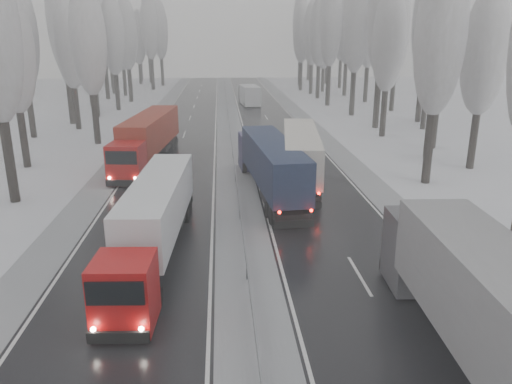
{
  "coord_description": "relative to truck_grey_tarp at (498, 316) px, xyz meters",
  "views": [
    {
      "loc": [
        -1.09,
        -8.71,
        10.72
      ],
      "look_at": [
        0.86,
        18.49,
        2.2
      ],
      "focal_mm": 35.0,
      "sensor_mm": 36.0,
      "label": 1
    }
  ],
  "objects": [
    {
      "name": "carriageway_right",
      "position": [
        -1.97,
        25.91,
        -2.56
      ],
      "size": [
        7.5,
        200.0,
        0.03
      ],
      "primitive_type": "cube",
      "color": "black",
      "rests_on": "ground"
    },
    {
      "name": "carriageway_left",
      "position": [
        -12.47,
        25.91,
        -2.56
      ],
      "size": [
        7.5,
        200.0,
        0.03
      ],
      "primitive_type": "cube",
      "color": "black",
      "rests_on": "ground"
    },
    {
      "name": "median_slush",
      "position": [
        -7.22,
        25.91,
        -2.55
      ],
      "size": [
        3.0,
        200.0,
        0.04
      ],
      "primitive_type": "cube",
      "color": "#9DA1A5",
      "rests_on": "ground"
    },
    {
      "name": "shoulder_right",
      "position": [
        2.98,
        25.91,
        -2.55
      ],
      "size": [
        2.4,
        200.0,
        0.04
      ],
      "primitive_type": "cube",
      "color": "#9DA1A5",
      "rests_on": "ground"
    },
    {
      "name": "shoulder_left",
      "position": [
        -17.42,
        25.91,
        -2.55
      ],
      "size": [
        2.4,
        200.0,
        0.04
      ],
      "primitive_type": "cube",
      "color": "#9DA1A5",
      "rests_on": "ground"
    },
    {
      "name": "median_guardrail",
      "position": [
        -7.22,
        25.9,
        -1.97
      ],
      "size": [
        0.12,
        200.0,
        0.76
      ],
      "color": "slate",
      "rests_on": "ground"
    },
    {
      "name": "tree_18",
      "position": [
        7.28,
        22.95,
        8.13
      ],
      "size": [
        3.6,
        3.6,
        16.58
      ],
      "color": "black",
      "rests_on": "ground"
    },
    {
      "name": "tree_19",
      "position": [
        12.8,
        26.95,
        6.85
      ],
      "size": [
        3.6,
        3.6,
        14.57
      ],
      "color": "black",
      "rests_on": "ground"
    },
    {
      "name": "tree_20",
      "position": [
        10.67,
        31.08,
        7.57
      ],
      "size": [
        3.6,
        3.6,
        15.71
      ],
      "color": "black",
      "rests_on": "ground"
    },
    {
      "name": "tree_21",
      "position": [
        12.9,
        35.08,
        9.43
      ],
      "size": [
        3.6,
        3.6,
        18.62
      ],
      "color": "black",
      "rests_on": "ground"
    },
    {
      "name": "tree_22",
      "position": [
        9.8,
        41.51,
        7.67
      ],
      "size": [
        3.6,
        3.6,
        15.86
      ],
      "color": "black",
      "rests_on": "ground"
    },
    {
      "name": "tree_23",
      "position": [
        16.08,
        45.51,
        6.2
      ],
      "size": [
        3.6,
        3.6,
        13.55
      ],
      "color": "black",
      "rests_on": "ground"
    },
    {
      "name": "tree_24",
      "position": [
        10.67,
        46.93,
        10.62
      ],
      "size": [
        3.6,
        3.6,
        20.49
      ],
      "color": "black",
      "rests_on": "ground"
    },
    {
      "name": "tree_25",
      "position": [
        17.59,
        50.93,
        9.95
      ],
      "size": [
        3.6,
        3.6,
        19.44
      ],
      "color": "black",
      "rests_on": "ground"
    },
    {
      "name": "tree_26",
      "position": [
        10.34,
        57.18,
        9.53
      ],
      "size": [
        3.6,
        3.6,
        18.78
      ],
      "color": "black",
      "rests_on": "ground"
    },
    {
      "name": "tree_27",
      "position": [
        17.49,
        61.18,
        8.79
      ],
      "size": [
        3.6,
        3.6,
        17.62
      ],
      "color": "black",
      "rests_on": "ground"
    },
    {
      "name": "tree_28",
      "position": [
        9.12,
        67.87,
        10.07
      ],
      "size": [
        3.6,
        3.6,
        19.62
      ],
      "color": "black",
      "rests_on": "ground"
    },
    {
      "name": "tree_29",
      "position": [
        16.49,
        71.87,
        9.1
      ],
      "size": [
        3.6,
        3.6,
        18.11
      ],
      "color": "black",
      "rests_on": "ground"
    },
    {
      "name": "tree_30",
      "position": [
        9.34,
        77.61,
        8.95
      ],
      "size": [
        3.6,
        3.6,
        17.86
      ],
      "color": "black",
      "rests_on": "ground"
    },
    {
      "name": "tree_31",
      "position": [
        15.25,
        81.61,
        9.4
      ],
      "size": [
        3.6,
        3.6,
        18.58
      ],
      "color": "black",
      "rests_on": "ground"
    },
    {
      "name": "tree_32",
      "position": [
        9.41,
        85.12,
        8.61
      ],
      "size": [
        3.6,
        3.6,
        17.33
      ],
      "color": "black",
      "rests_on": "ground"
    },
    {
      "name": "tree_33",
      "position": [
        12.54,
        89.12,
        6.69
      ],
      "size": [
        3.6,
        3.6,
        14.33
      ],
      "color": "black",
      "rests_on": "ground"
    },
    {
      "name": "tree_34",
      "position": [
        8.51,
        92.23,
        8.8
      ],
      "size": [
        3.6,
        3.6,
        17.63
      ],
      "color": "black",
      "rests_on": "ground"
    },
    {
      "name": "tree_35",
      "position": [
        17.72,
        96.23,
        9.19
      ],
      "size": [
        3.6,
        3.6,
        18.25
      ],
      "color": "black",
      "rests_on": "ground"
    },
    {
      "name": "tree_36",
      "position": [
        9.81,
        102.07,
        10.45
      ],
      "size": [
        3.6,
        3.6,
        20.23
      ],
      "color": "black",
      "rests_on": "ground"
    },
    {
      "name": "tree_37",
      "position": [
        16.8,
        106.07,
        7.99
      ],
      "size": [
        3.6,
        3.6,
        16.37
      ],
      "color": "black",
      "rests_on": "ground"
    },
    {
      "name": "tree_38",
      "position": [
        11.51,
        112.64,
        9.02
      ],
      "size": [
        3.6,
        3.6,
        17.97
      ],
      "color": "black",
      "rests_on": "ground"
    },
    {
      "name": "tree_39",
      "position": [
        14.33,
        116.64,
        7.88
      ],
      "size": [
        3.6,
        3.6,
        16.19
      ],
      "color": "black",
      "rests_on": "ground"
    },
    {
      "name": "tree_60",
      "position": [
        -24.97,
        30.11,
        7.02
      ],
      "size": [
        3.6,
        3.6,
        14.84
      ],
      "color": "black",
      "rests_on": "ground"
    },
    {
      "name": "tree_62",
      "position": [
        -21.17,
        39.64,
        7.78
      ],
      "size": [
        3.6,
        3.6,
        16.04
      ],
      "color": "black",
      "rests_on": "ground"
    },
    {
      "name": "tree_63",
      "position": [
        -29.07,
        43.64,
        8.32
      ],
      "size": [
        3.6,
        3.6,
        16.88
      ],
      "color": "black",
      "rests_on": "ground"
    },
    {
      "name": "tree_64",
      "position": [
        -25.48,
        48.63,
        7.39
      ],
      "size": [
        3.6,
        3.6,
        15.42
      ],
      "color": "black",
      "rests_on": "ground"
    },
    {
      "name": "tree_65",
      "position": [
        -27.28,
        52.63,
        9.97
      ],
      "size": [
        3.6,
        3.6,
        19.48
      ],
      "color": "black",
      "rests_on": "ground"
    },
    {
      "name": "tree_66",
      "position": [
        -25.38,
        58.26,
        7.27
      ],
      "size": [
        3.6,
        3.6,
        15.23
      ],
      "color": "black",
      "rests_on": "ground"
    },
    {
      "name": "tree_67",
      "position": [
        -26.77,
        62.26,
        8.46
      ],
      "size": [
        3.6,
        3.6,
        17.09
      ],
      "color": "black",
      "rests_on": "ground"
    },
    {
      "name": "tree_68",
      "position": [
        -23.8,
        65.02,
        8.17
      ],
      "size": [
        3.6,
        3.6,
        16.65
      ],
      "color": "black",
      "rests_on": "ground"
    },
    {
      "name": "tree_69",
      "position": [
        -28.64,
        69.02,
        9.89
      ],
      "size": [
        3.6,
        3.6,
        19.35
      ],
      "color": "black",
      "rests_on": "ground"
    },
    {
      "name": "tree_70",
      "position": [
        -23.55,
        75.1,
        8.46
      ],
      "size": [
        3.6,
        3.6,
        17.09
      ],
      "color": "black",
      "rests_on": "ground"
    },
    {
      "name": "tree_71",
      "position": [
        -28.31,
        79.1,
        10.05
      ],
      "size": [
        3.6,
        3.6,
        19.61
      ],
      "color": "black",
      "rests_on": "ground"
    },
    {
      "name": "tree_72",
      "position": [
        -26.15,
        84.45,
        7.19
      ],
      "size": [
        3.6,
        3.6,
        15.11
      ],
      "color": "black",
      "rests_on": "ground"
    },
    {
      "name": "tree_73",
      "position": [
        -29.04,
        88.45,
        8.54
      ],
      "size": [
        3.6,
        3.6,
        17.22
      ],
      "color": "black",
      "rests_on": "ground"
    },
    {
      "name": "tree_74",
      "position": [
        -22.3,
        95.24,
        10.1
      ],
      "size": [
        3.6,
        3.6,
        19.68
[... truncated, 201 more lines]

